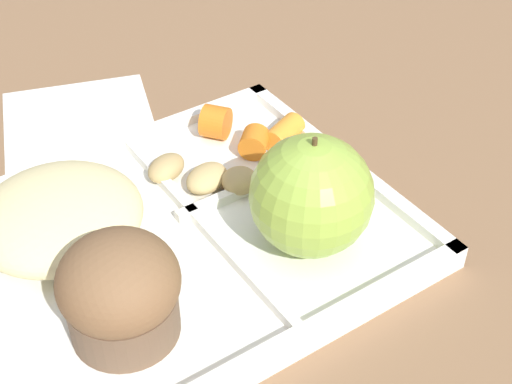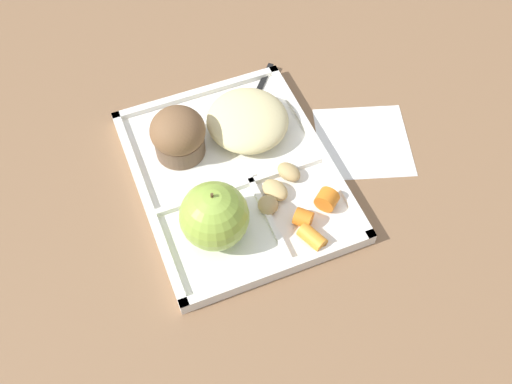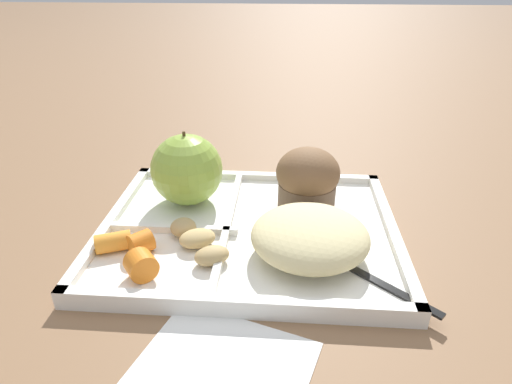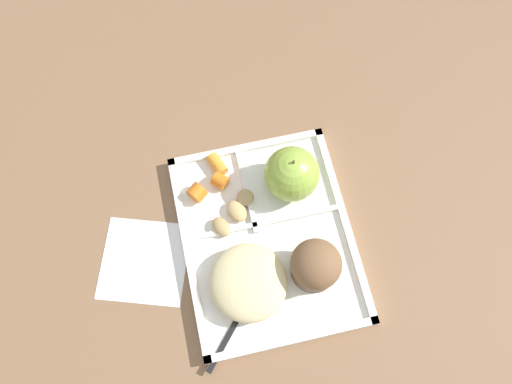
% 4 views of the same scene
% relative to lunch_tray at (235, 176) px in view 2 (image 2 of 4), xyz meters
% --- Properties ---
extents(ground, '(6.00, 6.00, 0.00)m').
position_rel_lunch_tray_xyz_m(ground, '(0.00, 0.00, -0.01)').
color(ground, '#846042').
extents(lunch_tray, '(0.32, 0.26, 0.02)m').
position_rel_lunch_tray_xyz_m(lunch_tray, '(0.00, 0.00, 0.00)').
color(lunch_tray, white).
rests_on(lunch_tray, ground).
extents(green_apple, '(0.09, 0.09, 0.09)m').
position_rel_lunch_tray_xyz_m(green_apple, '(-0.08, 0.06, 0.05)').
color(green_apple, '#93B742').
rests_on(green_apple, lunch_tray).
extents(bran_muffin, '(0.07, 0.07, 0.07)m').
position_rel_lunch_tray_xyz_m(bran_muffin, '(0.07, 0.06, 0.04)').
color(bran_muffin, brown).
rests_on(bran_muffin, lunch_tray).
extents(carrot_slice_tilted, '(0.03, 0.03, 0.03)m').
position_rel_lunch_tray_xyz_m(carrot_slice_tilted, '(-0.09, -0.09, 0.02)').
color(carrot_slice_tilted, orange).
rests_on(carrot_slice_tilted, lunch_tray).
extents(carrot_slice_center, '(0.03, 0.03, 0.02)m').
position_rel_lunch_tray_xyz_m(carrot_slice_center, '(-0.10, -0.05, 0.02)').
color(carrot_slice_center, orange).
rests_on(carrot_slice_center, lunch_tray).
extents(carrot_slice_edge, '(0.04, 0.03, 0.02)m').
position_rel_lunch_tray_xyz_m(carrot_slice_edge, '(-0.13, -0.05, 0.01)').
color(carrot_slice_edge, orange).
rests_on(carrot_slice_edge, lunch_tray).
extents(potato_chunk_corner, '(0.03, 0.03, 0.02)m').
position_rel_lunch_tray_xyz_m(potato_chunk_corner, '(-0.07, -0.02, 0.01)').
color(potato_chunk_corner, tan).
rests_on(potato_chunk_corner, lunch_tray).
extents(potato_chunk_golden, '(0.04, 0.04, 0.02)m').
position_rel_lunch_tray_xyz_m(potato_chunk_golden, '(-0.03, -0.07, 0.01)').
color(potato_chunk_golden, tan).
rests_on(potato_chunk_golden, lunch_tray).
extents(potato_chunk_browned, '(0.05, 0.04, 0.02)m').
position_rel_lunch_tray_xyz_m(potato_chunk_browned, '(-0.05, -0.04, 0.01)').
color(potato_chunk_browned, tan).
rests_on(potato_chunk_browned, lunch_tray).
extents(egg_noodle_pile, '(0.12, 0.11, 0.04)m').
position_rel_lunch_tray_xyz_m(egg_noodle_pile, '(0.07, -0.04, 0.03)').
color(egg_noodle_pile, beige).
rests_on(egg_noodle_pile, lunch_tray).
extents(meatball_back, '(0.04, 0.04, 0.04)m').
position_rel_lunch_tray_xyz_m(meatball_back, '(0.06, -0.05, 0.02)').
color(meatball_back, '#755B4C').
rests_on(meatball_back, lunch_tray).
extents(meatball_center, '(0.04, 0.04, 0.04)m').
position_rel_lunch_tray_xyz_m(meatball_center, '(0.07, -0.04, 0.02)').
color(meatball_center, brown).
rests_on(meatball_center, lunch_tray).
extents(plastic_fork, '(0.13, 0.12, 0.00)m').
position_rel_lunch_tray_xyz_m(plastic_fork, '(0.10, -0.06, 0.01)').
color(plastic_fork, black).
rests_on(plastic_fork, lunch_tray).
extents(paper_napkin, '(0.16, 0.16, 0.00)m').
position_rel_lunch_tray_xyz_m(paper_napkin, '(-0.01, -0.19, -0.01)').
color(paper_napkin, white).
rests_on(paper_napkin, ground).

